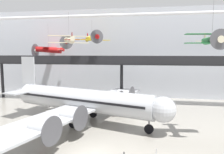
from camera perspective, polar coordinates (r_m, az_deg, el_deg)
The scene contains 9 objects.
ground_plane at distance 25.78m, azimuth -5.54°, elevation -19.44°, with size 260.00×260.00×0.00m, color gray.
hangar_back_wall at distance 56.54m, azimuth 3.47°, elevation 6.21°, with size 140.00×3.00×22.06m.
mezzanine_walkway at distance 48.49m, azimuth 2.38°, elevation 3.62°, with size 110.00×3.20×10.54m.
ceiling_truss_beam at distance 44.90m, azimuth 1.73°, elevation 15.88°, with size 120.00×0.60×0.60m.
airliner_silver_main at distance 35.61m, azimuth -8.01°, elevation -6.02°, with size 29.61×34.43×10.47m.
suspended_plane_red_highwing at distance 56.84m, azimuth -16.20°, elevation 6.88°, with size 8.09×9.91×8.39m.
suspended_plane_cream_biplane at distance 39.69m, azimuth -11.18°, elevation 9.42°, with size 6.65×6.04×6.46m.
suspended_plane_green_biplane at distance 29.78m, azimuth 24.67°, elevation 8.83°, with size 6.67×5.45×6.79m.
suspended_plane_yellow_lowwing at distance 49.38m, azimuth -5.27°, elevation 9.96°, with size 7.36×6.79×5.21m.
Camera 1 is at (6.23, -22.35, 11.24)m, focal length 35.00 mm.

